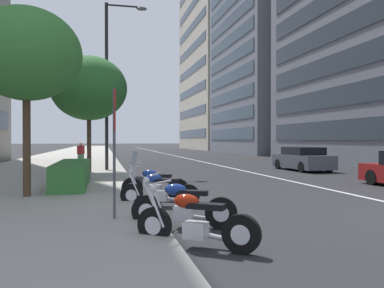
% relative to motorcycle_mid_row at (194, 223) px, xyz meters
% --- Properties ---
extents(sidewalk_right_plaza, '(160.00, 8.49, 0.15)m').
position_rel_motorcycle_mid_row_xyz_m(sidewalk_right_plaza, '(30.47, 4.54, -0.34)').
color(sidewalk_right_plaza, '#A39E93').
rests_on(sidewalk_right_plaza, ground).
extents(lane_centre_stripe, '(110.00, 0.16, 0.01)m').
position_rel_motorcycle_mid_row_xyz_m(lane_centre_stripe, '(35.47, -6.54, -0.41)').
color(lane_centre_stripe, silver).
rests_on(lane_centre_stripe, ground).
extents(motorcycle_mid_row, '(1.43, 1.83, 1.09)m').
position_rel_motorcycle_mid_row_xyz_m(motorcycle_mid_row, '(0.00, 0.00, 0.00)').
color(motorcycle_mid_row, black).
rests_on(motorcycle_mid_row, ground).
extents(motorcycle_under_tarp, '(0.98, 2.08, 1.10)m').
position_rel_motorcycle_mid_row_xyz_m(motorcycle_under_tarp, '(1.51, -0.10, 0.01)').
color(motorcycle_under_tarp, black).
rests_on(motorcycle_under_tarp, ground).
extents(motorcycle_nearest_camera, '(0.87, 2.10, 1.09)m').
position_rel_motorcycle_mid_row_xyz_m(motorcycle_nearest_camera, '(4.15, 0.01, -0.01)').
color(motorcycle_nearest_camera, black).
rests_on(motorcycle_nearest_camera, ground).
extents(motorcycle_by_sign_pole, '(1.04, 1.95, 1.49)m').
position_rel_motorcycle_mid_row_xyz_m(motorcycle_by_sign_pole, '(5.39, -0.00, 0.03)').
color(motorcycle_by_sign_pole, black).
rests_on(motorcycle_by_sign_pole, ground).
extents(car_lead_in_lane, '(4.30, 2.01, 1.38)m').
position_rel_motorcycle_mid_row_xyz_m(car_lead_in_lane, '(14.70, -10.06, 0.25)').
color(car_lead_in_lane, '#4C515B').
rests_on(car_lead_in_lane, ground).
extents(parking_sign_by_curb, '(0.32, 0.06, 2.76)m').
position_rel_motorcycle_mid_row_xyz_m(parking_sign_by_curb, '(2.04, 1.25, 1.46)').
color(parking_sign_by_curb, '#47494C').
rests_on(parking_sign_by_curb, sidewalk_right_plaza).
extents(street_lamp_with_banners, '(1.26, 2.33, 9.26)m').
position_rel_motorcycle_mid_row_xyz_m(street_lamp_with_banners, '(15.82, 0.99, 5.10)').
color(street_lamp_with_banners, '#232326').
rests_on(street_lamp_with_banners, sidewalk_right_plaza).
extents(clipped_hedge_bed, '(5.31, 1.10, 0.85)m').
position_rel_motorcycle_mid_row_xyz_m(clipped_hedge_bed, '(8.61, 2.59, 0.16)').
color(clipped_hedge_bed, '#337033').
rests_on(clipped_hedge_bed, sidewalk_right_plaza).
extents(street_tree_far_plaza, '(3.19, 3.19, 5.52)m').
position_rel_motorcycle_mid_row_xyz_m(street_tree_far_plaza, '(5.89, 3.67, 3.89)').
color(street_tree_far_plaza, '#473323').
rests_on(street_tree_far_plaza, sidewalk_right_plaza).
extents(street_tree_mid_sidewalk, '(3.89, 3.89, 5.98)m').
position_rel_motorcycle_mid_row_xyz_m(street_tree_mid_sidewalk, '(14.42, 2.19, 4.05)').
color(street_tree_mid_sidewalk, '#473323').
rests_on(street_tree_mid_sidewalk, sidewalk_right_plaza).
extents(pedestrian_on_plaza, '(0.46, 0.47, 1.51)m').
position_rel_motorcycle_mid_row_xyz_m(pedestrian_on_plaza, '(19.24, 2.86, 0.49)').
color(pedestrian_on_plaza, '#3F724C').
rests_on(pedestrian_on_plaza, sidewalk_right_plaza).
extents(office_tower_far_left_down_avenue, '(19.84, 16.87, 32.70)m').
position_rel_motorcycle_mid_row_xyz_m(office_tower_far_left_down_avenue, '(44.47, -23.76, 15.94)').
color(office_tower_far_left_down_avenue, slate).
rests_on(office_tower_far_left_down_avenue, ground).
extents(office_tower_mid_left, '(24.77, 17.15, 38.40)m').
position_rel_motorcycle_mid_row_xyz_m(office_tower_mid_left, '(68.04, -23.91, 18.79)').
color(office_tower_mid_left, beige).
rests_on(office_tower_mid_left, ground).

